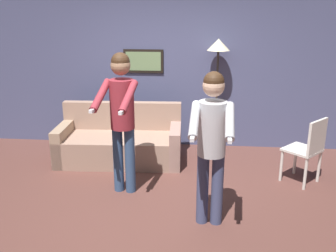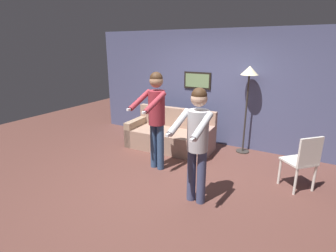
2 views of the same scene
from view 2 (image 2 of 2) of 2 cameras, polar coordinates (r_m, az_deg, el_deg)
name	(u,v)px [view 2 (image 2 of 2)]	position (r m, az deg, el deg)	size (l,w,h in m)	color
ground_plane	(170,179)	(4.69, 0.53, -11.42)	(12.00, 12.00, 0.00)	brown
back_wall_assembly	(216,89)	(6.14, 10.34, 8.02)	(6.40, 0.09, 2.60)	#4A4F74
couch	(171,136)	(5.93, 0.57, -2.23)	(1.94, 0.94, 0.87)	#9D7B68
torchiere_lamp	(249,80)	(5.64, 17.18, 9.53)	(0.36, 0.36, 1.85)	#332D28
person_standing_left	(156,111)	(4.69, -2.64, 3.19)	(0.49, 0.73, 1.81)	#324B72
person_standing_right	(197,136)	(3.66, 6.37, -2.19)	(0.45, 0.70, 1.71)	#40476C
dining_chair_distant	(303,160)	(4.64, 27.36, -6.56)	(0.59, 0.59, 0.93)	silver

